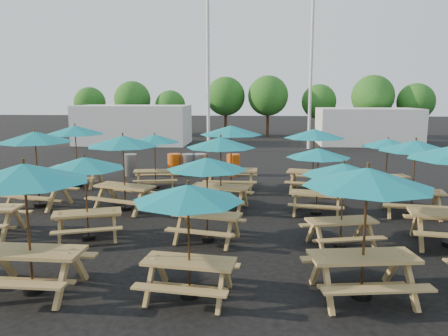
# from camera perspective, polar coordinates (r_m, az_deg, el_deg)

# --- Properties ---
(ground) EXTENTS (120.00, 120.00, 0.00)m
(ground) POSITION_cam_1_polar(r_m,az_deg,el_deg) (13.90, -0.50, -5.52)
(ground) COLOR black
(ground) RESTS_ON ground
(picnic_unit_2) EXTENTS (2.72, 2.72, 2.48)m
(picnic_unit_2) POSITION_cam_1_polar(r_m,az_deg,el_deg) (15.19, -23.45, 3.26)
(picnic_unit_2) COLOR #AB824C
(picnic_unit_2) RESTS_ON ground
(picnic_unit_3) EXTENTS (2.33, 2.33, 2.44)m
(picnic_unit_3) POSITION_cam_1_polar(r_m,az_deg,el_deg) (18.05, -18.86, 4.33)
(picnic_unit_3) COLOR #AB824C
(picnic_unit_3) RESTS_ON ground
(picnic_unit_4) EXTENTS (2.32, 2.32, 2.45)m
(picnic_unit_4) POSITION_cam_1_polar(r_m,az_deg,el_deg) (8.54, -24.61, -1.42)
(picnic_unit_4) COLOR #AB824C
(picnic_unit_4) RESTS_ON ground
(picnic_unit_5) EXTENTS (2.55, 2.55, 2.13)m
(picnic_unit_5) POSITION_cam_1_polar(r_m,az_deg,el_deg) (11.31, -17.73, 0.08)
(picnic_unit_5) COLOR #AB824C
(picnic_unit_5) RESTS_ON ground
(picnic_unit_6) EXTENTS (2.82, 2.82, 2.39)m
(picnic_unit_6) POSITION_cam_1_polar(r_m,az_deg,el_deg) (13.88, -13.05, 2.96)
(picnic_unit_6) COLOR #AB824C
(picnic_unit_6) RESTS_ON ground
(picnic_unit_7) EXTENTS (2.35, 2.35, 2.12)m
(picnic_unit_7) POSITION_cam_1_polar(r_m,az_deg,el_deg) (16.99, -9.06, 3.47)
(picnic_unit_7) COLOR #AB824C
(picnic_unit_7) RESTS_ON ground
(picnic_unit_8) EXTENTS (2.20, 2.20, 2.11)m
(picnic_unit_8) POSITION_cam_1_polar(r_m,az_deg,el_deg) (7.67, -4.70, -4.03)
(picnic_unit_8) COLOR #AB824C
(picnic_unit_8) RESTS_ON ground
(picnic_unit_9) EXTENTS (2.39, 2.39, 2.14)m
(picnic_unit_9) POSITION_cam_1_polar(r_m,az_deg,el_deg) (10.64, -2.24, -0.00)
(picnic_unit_9) COLOR #AB824C
(picnic_unit_9) RESTS_ON ground
(picnic_unit_10) EXTENTS (2.58, 2.58, 2.34)m
(picnic_unit_10) POSITION_cam_1_polar(r_m,az_deg,el_deg) (13.58, -0.43, 2.86)
(picnic_unit_10) COLOR #AB824C
(picnic_unit_10) RESTS_ON ground
(picnic_unit_11) EXTENTS (2.38, 2.38, 2.51)m
(picnic_unit_11) POSITION_cam_1_polar(r_m,az_deg,el_deg) (16.26, 0.94, 4.51)
(picnic_unit_11) COLOR #AB824C
(picnic_unit_11) RESTS_ON ground
(picnic_unit_12) EXTENTS (2.57, 2.57, 2.41)m
(picnic_unit_12) POSITION_cam_1_polar(r_m,az_deg,el_deg) (7.97, 18.20, -2.02)
(picnic_unit_12) COLOR #AB824C
(picnic_unit_12) RESTS_ON ground
(picnic_unit_13) EXTENTS (2.34, 2.34, 2.07)m
(picnic_unit_13) POSITION_cam_1_polar(r_m,az_deg,el_deg) (10.55, 15.35, -0.75)
(picnic_unit_13) COLOR #AB824C
(picnic_unit_13) RESTS_ON ground
(picnic_unit_14) EXTENTS (2.22, 2.22, 2.06)m
(picnic_unit_14) POSITION_cam_1_polar(r_m,az_deg,el_deg) (13.37, 12.20, 1.50)
(picnic_unit_14) COLOR #AB824C
(picnic_unit_14) RESTS_ON ground
(picnic_unit_15) EXTENTS (2.67, 2.67, 2.39)m
(picnic_unit_15) POSITION_cam_1_polar(r_m,az_deg,el_deg) (16.39, 11.69, 4.00)
(picnic_unit_15) COLOR #AB824C
(picnic_unit_15) RESTS_ON ground
(picnic_unit_18) EXTENTS (2.42, 2.42, 2.31)m
(picnic_unit_18) POSITION_cam_1_polar(r_m,az_deg,el_deg) (14.12, 23.73, 2.21)
(picnic_unit_18) COLOR #AB824C
(picnic_unit_18) RESTS_ON ground
(picnic_unit_19) EXTENTS (2.25, 2.25, 2.06)m
(picnic_unit_19) POSITION_cam_1_polar(r_m,az_deg,el_deg) (16.84, 20.61, 2.75)
(picnic_unit_19) COLOR #AB824C
(picnic_unit_19) RESTS_ON ground
(waste_bin_0) EXTENTS (0.60, 0.60, 0.97)m
(waste_bin_0) POSITION_cam_1_polar(r_m,az_deg,el_deg) (20.07, -12.13, 0.41)
(waste_bin_0) COLOR gray
(waste_bin_0) RESTS_ON ground
(waste_bin_1) EXTENTS (0.60, 0.60, 0.97)m
(waste_bin_1) POSITION_cam_1_polar(r_m,az_deg,el_deg) (19.87, -6.51, 0.47)
(waste_bin_1) COLOR #D6530C
(waste_bin_1) RESTS_ON ground
(waste_bin_2) EXTENTS (0.60, 0.60, 0.97)m
(waste_bin_2) POSITION_cam_1_polar(r_m,az_deg,el_deg) (19.74, -4.67, 0.44)
(waste_bin_2) COLOR gray
(waste_bin_2) RESTS_ON ground
(waste_bin_3) EXTENTS (0.60, 0.60, 0.97)m
(waste_bin_3) POSITION_cam_1_polar(r_m,az_deg,el_deg) (19.75, -3.20, 0.47)
(waste_bin_3) COLOR gray
(waste_bin_3) RESTS_ON ground
(waste_bin_4) EXTENTS (0.60, 0.60, 0.97)m
(waste_bin_4) POSITION_cam_1_polar(r_m,az_deg,el_deg) (19.61, 1.23, 0.41)
(waste_bin_4) COLOR #D6530C
(waste_bin_4) RESTS_ON ground
(mast_0) EXTENTS (0.20, 0.20, 12.00)m
(mast_0) POSITION_cam_1_polar(r_m,az_deg,el_deg) (27.65, -2.10, 14.57)
(mast_0) COLOR silver
(mast_0) RESTS_ON ground
(mast_1) EXTENTS (0.20, 0.20, 12.00)m
(mast_1) POSITION_cam_1_polar(r_m,az_deg,el_deg) (29.64, 11.35, 14.07)
(mast_1) COLOR silver
(mast_1) RESTS_ON ground
(event_tent_0) EXTENTS (8.00, 4.00, 2.80)m
(event_tent_0) POSITION_cam_1_polar(r_m,az_deg,el_deg) (32.76, -11.75, 5.56)
(event_tent_0) COLOR silver
(event_tent_0) RESTS_ON ground
(event_tent_1) EXTENTS (7.00, 4.00, 2.60)m
(event_tent_1) POSITION_cam_1_polar(r_m,az_deg,el_deg) (33.37, 18.21, 5.18)
(event_tent_1) COLOR silver
(event_tent_1) RESTS_ON ground
(tree_0) EXTENTS (2.80, 2.80, 4.24)m
(tree_0) POSITION_cam_1_polar(r_m,az_deg,el_deg) (41.53, -17.12, 8.15)
(tree_0) COLOR #382314
(tree_0) RESTS_ON ground
(tree_1) EXTENTS (3.11, 3.11, 4.72)m
(tree_1) POSITION_cam_1_polar(r_m,az_deg,el_deg) (38.84, -11.87, 8.76)
(tree_1) COLOR #382314
(tree_1) RESTS_ON ground
(tree_2) EXTENTS (2.59, 2.59, 3.93)m
(tree_2) POSITION_cam_1_polar(r_m,az_deg,el_deg) (37.80, -7.02, 8.08)
(tree_2) COLOR #382314
(tree_2) RESTS_ON ground
(tree_3) EXTENTS (3.36, 3.36, 5.09)m
(tree_3) POSITION_cam_1_polar(r_m,az_deg,el_deg) (38.19, 0.20, 9.34)
(tree_3) COLOR #382314
(tree_3) RESTS_ON ground
(tree_4) EXTENTS (3.41, 3.41, 5.17)m
(tree_4) POSITION_cam_1_polar(r_m,az_deg,el_deg) (37.63, 5.77, 9.36)
(tree_4) COLOR #382314
(tree_4) RESTS_ON ground
(tree_5) EXTENTS (2.94, 2.94, 4.45)m
(tree_5) POSITION_cam_1_polar(r_m,az_deg,el_deg) (38.37, 12.29, 8.47)
(tree_5) COLOR #382314
(tree_5) RESTS_ON ground
(tree_6) EXTENTS (3.38, 3.38, 5.13)m
(tree_6) POSITION_cam_1_polar(r_m,az_deg,el_deg) (37.36, 18.86, 8.85)
(tree_6) COLOR #382314
(tree_6) RESTS_ON ground
(tree_7) EXTENTS (2.95, 2.95, 4.48)m
(tree_7) POSITION_cam_1_polar(r_m,az_deg,el_deg) (38.36, 23.77, 7.91)
(tree_7) COLOR #382314
(tree_7) RESTS_ON ground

